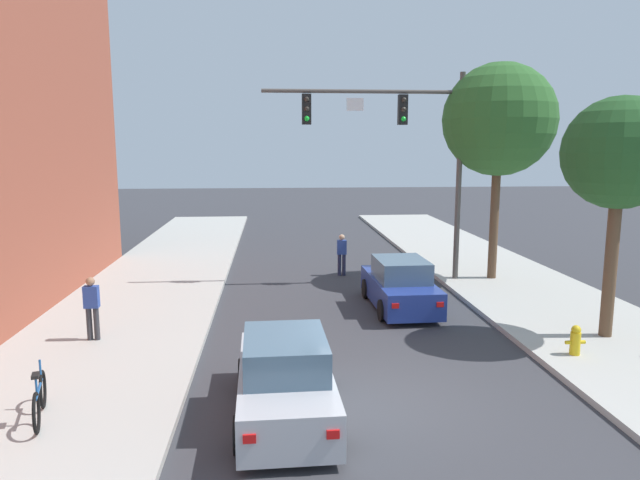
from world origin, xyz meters
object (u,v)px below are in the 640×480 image
object	(u,v)px
traffic_signal_mast	(404,137)
pedestrian_crossing_road	(342,253)
fire_hydrant	(575,340)
street_tree_second	(499,120)
car_lead_blue	(400,286)
pedestrian_sidewalk_left_walker	(92,305)
bicycle_leaning	(40,399)
car_following_silver	(285,379)
street_tree_nearest	(620,155)

from	to	relation	value
traffic_signal_mast	pedestrian_crossing_road	world-z (taller)	traffic_signal_mast
traffic_signal_mast	fire_hydrant	xyz separation A→B (m)	(2.39, -8.05, -4.87)
pedestrian_crossing_road	street_tree_second	distance (m)	7.63
car_lead_blue	pedestrian_sidewalk_left_walker	bearing A→B (deg)	-162.40
bicycle_leaning	street_tree_second	world-z (taller)	street_tree_second
pedestrian_sidewalk_left_walker	fire_hydrant	distance (m)	11.91
bicycle_leaning	traffic_signal_mast	bearing A→B (deg)	49.23
car_following_silver	pedestrian_sidewalk_left_walker	size ratio (longest dim) A/B	2.61
pedestrian_crossing_road	fire_hydrant	distance (m)	10.52
pedestrian_crossing_road	street_tree_nearest	bearing A→B (deg)	-54.30
bicycle_leaning	pedestrian_sidewalk_left_walker	bearing A→B (deg)	94.77
traffic_signal_mast	pedestrian_crossing_road	xyz separation A→B (m)	(-2.04, 1.48, -4.46)
pedestrian_sidewalk_left_walker	pedestrian_crossing_road	xyz separation A→B (m)	(7.30, 7.49, -0.15)
pedestrian_sidewalk_left_walker	traffic_signal_mast	bearing A→B (deg)	32.77
street_tree_nearest	traffic_signal_mast	bearing A→B (deg)	119.90
traffic_signal_mast	car_following_silver	distance (m)	12.20
traffic_signal_mast	pedestrian_crossing_road	distance (m)	5.12
pedestrian_sidewalk_left_walker	bicycle_leaning	distance (m)	4.44
traffic_signal_mast	car_following_silver	size ratio (longest dim) A/B	1.75
fire_hydrant	car_lead_blue	bearing A→B (deg)	123.73
bicycle_leaning	street_tree_second	bearing A→B (deg)	39.86
traffic_signal_mast	street_tree_nearest	xyz separation A→B (m)	(3.90, -6.79, -0.54)
pedestrian_sidewalk_left_walker	pedestrian_crossing_road	distance (m)	10.46
traffic_signal_mast	street_tree_second	world-z (taller)	street_tree_second
car_following_silver	bicycle_leaning	world-z (taller)	car_following_silver
pedestrian_crossing_road	street_tree_second	bearing A→B (deg)	-15.23
car_lead_blue	pedestrian_sidewalk_left_walker	xyz separation A→B (m)	(-8.55, -2.71, 0.34)
pedestrian_sidewalk_left_walker	pedestrian_crossing_road	world-z (taller)	pedestrian_sidewalk_left_walker
car_lead_blue	street_tree_second	size ratio (longest dim) A/B	0.54
street_tree_second	pedestrian_sidewalk_left_walker	bearing A→B (deg)	-154.92
car_lead_blue	pedestrian_sidewalk_left_walker	distance (m)	8.98
car_lead_blue	pedestrian_crossing_road	distance (m)	4.95
pedestrian_sidewalk_left_walker	car_following_silver	bearing A→B (deg)	-41.93
pedestrian_crossing_road	bicycle_leaning	size ratio (longest dim) A/B	0.95
car_following_silver	street_tree_second	distance (m)	14.07
street_tree_nearest	pedestrian_sidewalk_left_walker	bearing A→B (deg)	176.64
pedestrian_sidewalk_left_walker	fire_hydrant	world-z (taller)	pedestrian_sidewalk_left_walker
car_following_silver	fire_hydrant	distance (m)	7.29
bicycle_leaning	car_lead_blue	bearing A→B (deg)	40.96
fire_hydrant	street_tree_nearest	size ratio (longest dim) A/B	0.12
car_lead_blue	bicycle_leaning	world-z (taller)	car_lead_blue
street_tree_nearest	pedestrian_crossing_road	bearing A→B (deg)	125.70
car_lead_blue	traffic_signal_mast	bearing A→B (deg)	76.58
car_lead_blue	street_tree_nearest	distance (m)	7.15
car_following_silver	pedestrian_sidewalk_left_walker	world-z (taller)	pedestrian_sidewalk_left_walker
pedestrian_crossing_road	traffic_signal_mast	bearing A→B (deg)	-36.02
traffic_signal_mast	pedestrian_sidewalk_left_walker	bearing A→B (deg)	-147.23
car_lead_blue	bicycle_leaning	bearing A→B (deg)	-139.04
street_tree_second	car_lead_blue	bearing A→B (deg)	-142.37
bicycle_leaning	fire_hydrant	distance (m)	11.60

